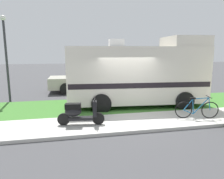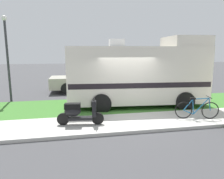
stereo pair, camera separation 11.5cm
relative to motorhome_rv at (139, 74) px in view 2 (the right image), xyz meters
name	(u,v)px [view 2 (the right image)]	position (x,y,z in m)	size (l,w,h in m)	color
ground_plane	(128,115)	(-0.89, -1.42, -1.66)	(80.00, 80.00, 0.00)	#424244
sidewalk	(137,122)	(-0.89, -2.62, -1.60)	(24.00, 2.00, 0.12)	beige
grass_strip	(121,105)	(-0.89, 0.08, -1.62)	(24.00, 3.40, 0.08)	#3D752D
motorhome_rv	(139,74)	(0.00, 0.00, 0.00)	(6.89, 2.91, 3.48)	silver
scooter	(79,113)	(-3.11, -2.64, -1.08)	(1.70, 0.55, 0.97)	black
bicycle	(197,109)	(1.51, -2.84, -1.16)	(1.69, 0.56, 0.89)	black
pickup_truck_near	(98,78)	(-1.48, 4.48, -0.72)	(5.40, 2.24, 1.76)	#B7B29E
street_lamp_post	(7,51)	(-6.64, 2.18, 1.10)	(0.28, 0.28, 4.60)	#333338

